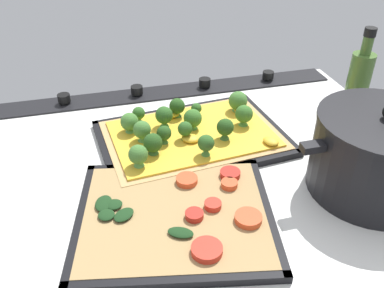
% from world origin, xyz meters
% --- Properties ---
extents(ground_plane, '(0.83, 0.65, 0.03)m').
position_xyz_m(ground_plane, '(0.00, 0.00, -0.01)').
color(ground_plane, silver).
extents(stove_control_panel, '(0.80, 0.07, 0.03)m').
position_xyz_m(stove_control_panel, '(0.00, -0.29, 0.01)').
color(stove_control_panel, black).
rests_on(stove_control_panel, ground_plane).
extents(baking_tray_front, '(0.38, 0.28, 0.01)m').
position_xyz_m(baking_tray_front, '(0.01, -0.07, 0.00)').
color(baking_tray_front, black).
rests_on(baking_tray_front, ground_plane).
extents(broccoli_pizza, '(0.35, 0.25, 0.06)m').
position_xyz_m(broccoli_pizza, '(0.01, -0.08, 0.02)').
color(broccoli_pizza, tan).
rests_on(broccoli_pizza, baking_tray_front).
extents(baking_tray_back, '(0.34, 0.31, 0.01)m').
position_xyz_m(baking_tray_back, '(0.09, 0.13, 0.00)').
color(baking_tray_back, black).
rests_on(baking_tray_back, ground_plane).
extents(veggie_pizza_back, '(0.32, 0.28, 0.02)m').
position_xyz_m(veggie_pizza_back, '(0.08, 0.13, 0.01)').
color(veggie_pizza_back, '#A28251').
rests_on(veggie_pizza_back, baking_tray_back).
extents(cooking_pot, '(0.28, 0.21, 0.16)m').
position_xyz_m(cooking_pot, '(-0.25, 0.14, 0.07)').
color(cooking_pot, black).
rests_on(cooking_pot, ground_plane).
extents(oil_bottle, '(0.04, 0.04, 0.21)m').
position_xyz_m(oil_bottle, '(-0.33, -0.05, 0.09)').
color(oil_bottle, '#476B2D').
rests_on(oil_bottle, ground_plane).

